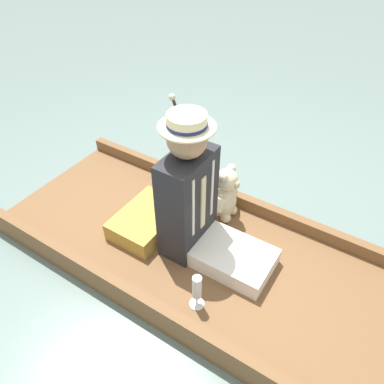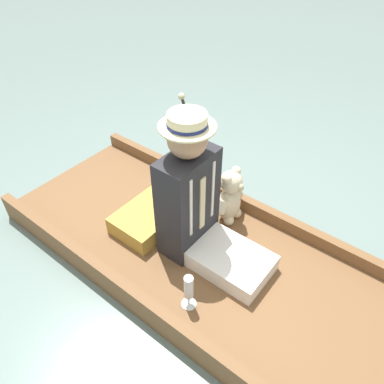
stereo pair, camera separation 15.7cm
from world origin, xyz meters
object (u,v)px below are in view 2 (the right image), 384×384
at_px(teddy_bear, 230,197).
at_px(walking_cane, 195,141).
at_px(seated_person, 197,205).
at_px(wine_glass, 189,289).

xyz_separation_m(teddy_bear, walking_cane, (-0.08, -0.36, 0.25)).
xyz_separation_m(seated_person, teddy_bear, (-0.34, 0.01, -0.17)).
height_order(teddy_bear, walking_cane, walking_cane).
bearing_deg(wine_glass, seated_person, -148.21).
distance_m(seated_person, walking_cane, 0.55).
bearing_deg(wine_glass, teddy_bear, -163.23).
relative_size(teddy_bear, wine_glass, 1.74).
bearing_deg(wine_glass, walking_cane, -144.05).
relative_size(teddy_bear, walking_cane, 0.54).
relative_size(wine_glass, walking_cane, 0.31).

